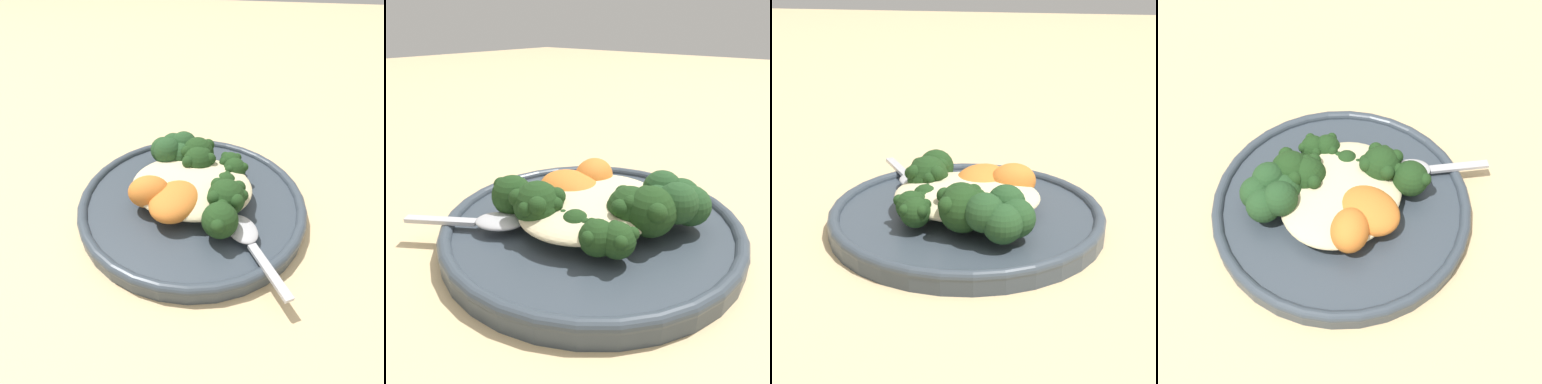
% 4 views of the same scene
% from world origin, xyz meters
% --- Properties ---
extents(ground_plane, '(4.00, 4.00, 0.00)m').
position_xyz_m(ground_plane, '(0.00, 0.00, 0.00)').
color(ground_plane, '#D6B784').
extents(plate, '(0.28, 0.28, 0.02)m').
position_xyz_m(plate, '(-0.01, -0.00, 0.01)').
color(plate, '#38424C').
rests_on(plate, ground_plane).
extents(quinoa_mound, '(0.15, 0.12, 0.02)m').
position_xyz_m(quinoa_mound, '(-0.01, 0.00, 0.03)').
color(quinoa_mound, beige).
rests_on(quinoa_mound, plate).
extents(broccoli_stalk_0, '(0.10, 0.10, 0.04)m').
position_xyz_m(broccoli_stalk_0, '(-0.04, 0.05, 0.04)').
color(broccoli_stalk_0, '#9EBC66').
rests_on(broccoli_stalk_0, plate).
extents(broccoli_stalk_1, '(0.09, 0.05, 0.04)m').
position_xyz_m(broccoli_stalk_1, '(-0.05, 0.02, 0.04)').
color(broccoli_stalk_1, '#9EBC66').
rests_on(broccoli_stalk_1, plate).
extents(broccoli_stalk_2, '(0.11, 0.05, 0.04)m').
position_xyz_m(broccoli_stalk_2, '(-0.04, 0.02, 0.04)').
color(broccoli_stalk_2, '#9EBC66').
rests_on(broccoli_stalk_2, plate).
extents(broccoli_stalk_3, '(0.07, 0.05, 0.03)m').
position_xyz_m(broccoli_stalk_3, '(-0.04, -0.01, 0.03)').
color(broccoli_stalk_3, '#9EBC66').
rests_on(broccoli_stalk_3, plate).
extents(broccoli_stalk_4, '(0.10, 0.09, 0.03)m').
position_xyz_m(broccoli_stalk_4, '(-0.04, -0.03, 0.03)').
color(broccoli_stalk_4, '#9EBC66').
rests_on(broccoli_stalk_4, plate).
extents(broccoli_stalk_5, '(0.08, 0.10, 0.03)m').
position_xyz_m(broccoli_stalk_5, '(-0.04, -0.04, 0.03)').
color(broccoli_stalk_5, '#9EBC66').
rests_on(broccoli_stalk_5, plate).
extents(broccoli_stalk_6, '(0.04, 0.08, 0.04)m').
position_xyz_m(broccoli_stalk_6, '(-0.01, -0.04, 0.04)').
color(broccoli_stalk_6, '#9EBC66').
rests_on(broccoli_stalk_6, plate).
extents(broccoli_stalk_7, '(0.04, 0.10, 0.04)m').
position_xyz_m(broccoli_stalk_7, '(-0.01, -0.05, 0.04)').
color(broccoli_stalk_7, '#9EBC66').
rests_on(broccoli_stalk_7, plate).
extents(sweet_potato_chunk_0, '(0.06, 0.05, 0.04)m').
position_xyz_m(sweet_potato_chunk_0, '(0.03, 0.03, 0.04)').
color(sweet_potato_chunk_0, orange).
rests_on(sweet_potato_chunk_0, plate).
extents(sweet_potato_chunk_1, '(0.07, 0.08, 0.03)m').
position_xyz_m(sweet_potato_chunk_1, '(0.00, 0.04, 0.04)').
color(sweet_potato_chunk_1, orange).
rests_on(sweet_potato_chunk_1, plate).
extents(kale_tuft, '(0.06, 0.06, 0.04)m').
position_xyz_m(kale_tuft, '(0.03, -0.06, 0.04)').
color(kale_tuft, '#234723').
rests_on(kale_tuft, plate).
extents(spoon, '(0.08, 0.10, 0.01)m').
position_xyz_m(spoon, '(-0.08, 0.06, 0.03)').
color(spoon, '#B7B7BC').
rests_on(spoon, plate).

